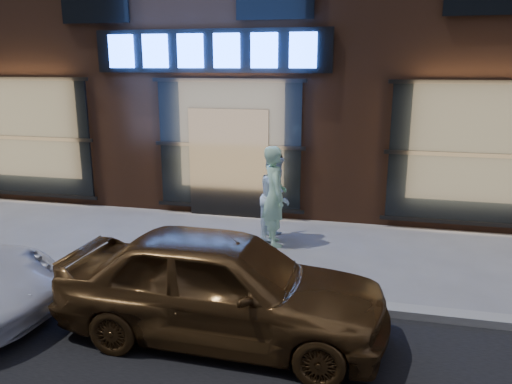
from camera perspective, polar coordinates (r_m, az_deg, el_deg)
ground at (r=7.90m, az=-11.13°, el=-10.83°), size 90.00×90.00×0.00m
curb at (r=7.87m, az=-11.15°, el=-10.44°), size 60.00×0.25×0.12m
man_bowtie at (r=9.30m, az=2.13°, el=-0.47°), size 0.69×0.81×1.89m
man_cap at (r=9.69m, az=2.27°, el=-0.54°), size 0.73×0.89×1.66m
gold_sedan at (r=6.26m, az=-3.95°, el=-10.54°), size 4.12×1.76×1.39m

